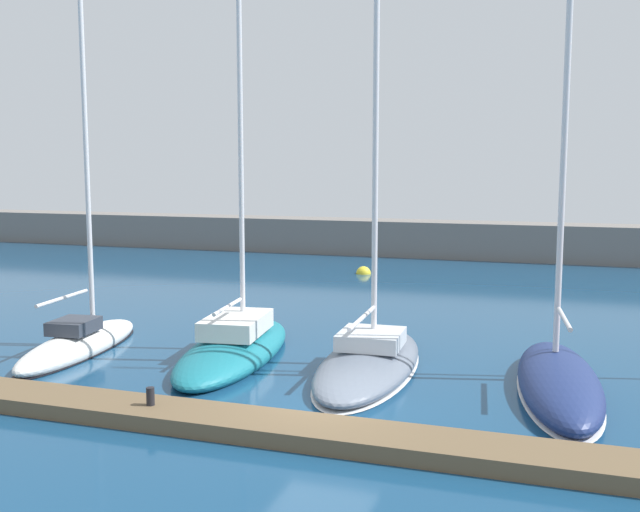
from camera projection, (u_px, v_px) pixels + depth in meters
ground_plane at (321, 413)px, 18.11m from camera, size 120.00×120.00×0.00m
dock_pier at (296, 430)px, 16.37m from camera, size 25.43×1.56×0.39m
breakwater_seawall at (472, 240)px, 48.39m from camera, size 108.00×3.19×2.40m
sailboat_white_nearest at (80, 341)px, 24.00m from camera, size 2.44×7.06×12.99m
sailboat_teal_second at (235, 344)px, 23.35m from camera, size 3.68×8.63×15.36m
sailboat_slate_third at (369, 358)px, 21.83m from camera, size 3.09×8.41×14.80m
sailboat_navy_fourth at (559, 379)px, 19.74m from camera, size 2.95×8.11×12.59m
mooring_buoy_yellow at (363, 274)px, 41.39m from camera, size 0.85×0.85×0.85m
dock_bollard at (150, 396)px, 17.48m from camera, size 0.20×0.20×0.44m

